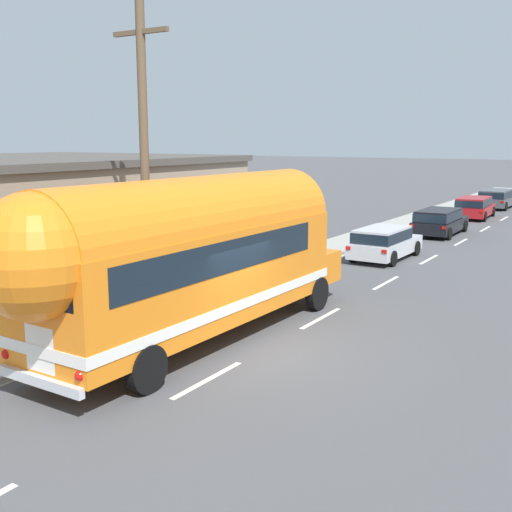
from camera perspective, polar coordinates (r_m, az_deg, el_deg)
The scene contains 9 objects.
ground_plane at distance 15.10m, azimuth 0.25°, elevation -8.75°, with size 300.00×300.00×0.00m, color #4C4C4F.
lane_markings at distance 27.73m, azimuth 10.39°, elevation 0.06°, with size 3.60×80.00×0.01m.
sidewalk_slab at distance 25.65m, azimuth 3.33°, elevation -0.48°, with size 2.14×90.00×0.15m, color #9E9B93.
utility_pole at distance 17.05m, azimuth -10.12°, elevation 8.50°, with size 1.80×0.24×8.50m.
painted_bus at distance 15.08m, azimuth -6.42°, elevation 0.23°, with size 2.76×11.89×4.12m.
car_lead at distance 26.78m, azimuth 11.58°, elevation 1.33°, with size 1.94×4.32×1.37m.
car_second at distance 34.37m, azimuth 16.35°, elevation 3.15°, with size 2.02×4.78×1.37m.
car_third at distance 42.25m, azimuth 19.26°, elevation 4.31°, with size 2.09×4.59×1.37m.
car_fourth at distance 49.07m, azimuth 21.11°, elevation 5.00°, with size 2.12×4.81×1.37m.
Camera 1 is at (7.46, -12.13, 5.01)m, focal length 43.91 mm.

